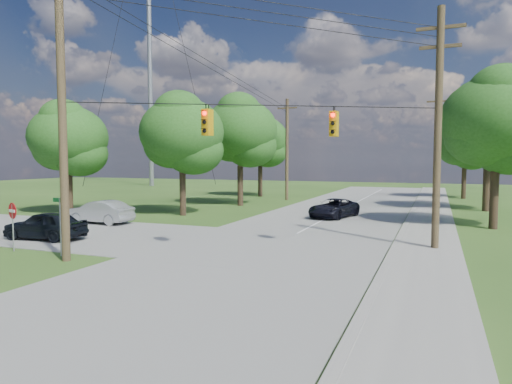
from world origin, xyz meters
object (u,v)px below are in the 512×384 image
at_px(car_cross_dark, 45,225).
at_px(pole_north_e, 438,147).
at_px(pole_sw, 62,101).
at_px(pole_north_w, 287,148).
at_px(do_not_enter_sign, 13,216).
at_px(car_cross_silver, 100,212).
at_px(car_main_north, 334,208).
at_px(pole_ne, 438,125).

bearing_deg(car_cross_dark, pole_north_e, 140.69).
xyz_separation_m(pole_sw, pole_north_w, (-0.40, 29.60, -1.10)).
height_order(pole_north_w, do_not_enter_sign, pole_north_w).
distance_m(pole_sw, do_not_enter_sign, 5.88).
relative_size(car_cross_silver, car_main_north, 0.95).
height_order(car_cross_dark, do_not_enter_sign, do_not_enter_sign).
distance_m(pole_north_w, car_cross_dark, 27.00).
bearing_deg(pole_ne, do_not_enter_sign, -157.66).
bearing_deg(pole_north_w, car_cross_dark, -98.88).
height_order(car_cross_dark, car_main_north, car_cross_dark).
height_order(pole_north_e, car_cross_silver, pole_north_e).
bearing_deg(car_cross_silver, pole_north_w, 166.48).
relative_size(pole_north_e, pole_north_w, 1.00).
distance_m(pole_ne, do_not_enter_sign, 18.83).
relative_size(car_cross_dark, car_main_north, 0.91).
bearing_deg(pole_north_w, pole_sw, -89.23).
bearing_deg(car_main_north, car_cross_dark, -115.66).
bearing_deg(pole_north_e, pole_sw, -114.52).
relative_size(pole_ne, do_not_enter_sign, 4.93).
bearing_deg(pole_sw, pole_north_e, 65.48).
distance_m(pole_north_e, car_cross_dark, 32.20).
distance_m(pole_north_e, pole_north_w, 13.90).
relative_size(pole_ne, car_main_north, 2.29).
relative_size(pole_sw, car_cross_dark, 2.88).
xyz_separation_m(pole_sw, pole_ne, (13.50, 7.60, -0.76)).
distance_m(pole_ne, car_cross_silver, 20.07).
bearing_deg(car_cross_dark, car_main_north, 135.66).
distance_m(pole_ne, car_main_north, 12.60).
xyz_separation_m(car_cross_silver, car_main_north, (12.94, 8.36, -0.08)).
bearing_deg(car_main_north, pole_ne, -42.22).
distance_m(car_cross_dark, car_cross_silver, 5.81).
xyz_separation_m(pole_north_w, car_main_north, (7.38, -12.34, -4.46)).
relative_size(pole_north_e, car_main_north, 2.18).
relative_size(pole_ne, pole_north_w, 1.05).
bearing_deg(pole_ne, pole_north_e, 90.00).
xyz_separation_m(pole_ne, car_cross_silver, (-19.46, 1.30, -4.72)).
distance_m(pole_north_w, car_cross_silver, 21.88).
bearing_deg(pole_north_w, car_main_north, -59.13).
xyz_separation_m(pole_north_e, pole_north_w, (-13.90, 0.00, 0.00)).
xyz_separation_m(pole_sw, car_main_north, (6.98, 17.26, -5.56)).
xyz_separation_m(car_cross_dark, car_main_north, (11.49, 13.98, -0.07)).
height_order(pole_ne, pole_north_w, pole_ne).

